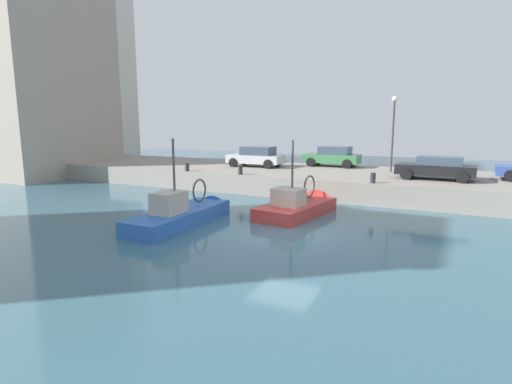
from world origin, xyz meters
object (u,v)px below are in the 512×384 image
at_px(fishing_boat_blue, 185,220).
at_px(quay_streetlamp, 393,121).
at_px(fishing_boat_red, 301,211).
at_px(parked_car_silver, 256,156).
at_px(mooring_bollard_mid, 240,170).
at_px(parked_car_green, 333,156).
at_px(parked_car_black, 437,167).
at_px(mooring_bollard_north, 187,167).
at_px(mooring_bollard_south, 373,178).

height_order(fishing_boat_blue, quay_streetlamp, quay_streetlamp).
relative_size(fishing_boat_red, parked_car_silver, 1.41).
xyz_separation_m(mooring_bollard_mid, quay_streetlamp, (5.65, -8.12, 2.98)).
relative_size(fishing_boat_red, quay_streetlamp, 1.19).
xyz_separation_m(parked_car_green, mooring_bollard_mid, (-7.06, 3.84, -0.47)).
relative_size(fishing_boat_blue, parked_car_black, 1.56).
relative_size(fishing_boat_red, parked_car_black, 1.36).
xyz_separation_m(parked_car_black, parked_car_green, (4.06, 7.10, 0.06)).
height_order(fishing_boat_blue, mooring_bollard_north, fishing_boat_blue).
bearing_deg(fishing_boat_red, mooring_bollard_north, 68.88).
distance_m(fishing_boat_red, mooring_bollard_south, 4.71).
height_order(fishing_boat_red, quay_streetlamp, quay_streetlamp).
height_order(fishing_boat_red, mooring_bollard_south, fishing_boat_red).
bearing_deg(parked_car_green, mooring_bollard_south, -149.48).
bearing_deg(mooring_bollard_north, fishing_boat_blue, -145.00).
distance_m(fishing_boat_blue, mooring_bollard_south, 10.19).
xyz_separation_m(parked_car_black, parked_car_silver, (1.51, 12.05, 0.06)).
bearing_deg(parked_car_green, mooring_bollard_north, 131.99).
height_order(mooring_bollard_mid, mooring_bollard_north, same).
height_order(mooring_bollard_south, quay_streetlamp, quay_streetlamp).
height_order(fishing_boat_red, mooring_bollard_mid, fishing_boat_red).
bearing_deg(fishing_boat_blue, mooring_bollard_south, -41.69).
xyz_separation_m(parked_car_green, quay_streetlamp, (-1.41, -4.28, 2.51)).
bearing_deg(parked_car_silver, fishing_boat_red, -141.68).
bearing_deg(mooring_bollard_mid, parked_car_black, -74.70).
bearing_deg(parked_car_silver, parked_car_black, -97.12).
relative_size(parked_car_silver, quay_streetlamp, 0.84).
bearing_deg(mooring_bollard_mid, fishing_boat_red, -124.19).
distance_m(fishing_boat_blue, parked_car_green, 14.93).
distance_m(parked_car_green, mooring_bollard_mid, 8.05).
height_order(parked_car_silver, mooring_bollard_south, parked_car_silver).
height_order(parked_car_green, quay_streetlamp, quay_streetlamp).
height_order(parked_car_silver, mooring_bollard_north, parked_car_silver).
relative_size(parked_car_silver, parked_car_green, 1.02).
relative_size(parked_car_black, mooring_bollard_mid, 7.68).
relative_size(mooring_bollard_south, quay_streetlamp, 0.11).
bearing_deg(mooring_bollard_mid, fishing_boat_blue, -170.36).
relative_size(parked_car_silver, mooring_bollard_north, 7.41).
height_order(fishing_boat_red, parked_car_green, fishing_boat_red).
distance_m(parked_car_black, parked_car_silver, 12.15).
height_order(fishing_boat_blue, fishing_boat_red, fishing_boat_blue).
height_order(parked_car_black, parked_car_green, parked_car_green).
relative_size(mooring_bollard_south, mooring_bollard_north, 1.00).
bearing_deg(parked_car_black, mooring_bollard_mid, 105.30).
distance_m(parked_car_black, mooring_bollard_north, 15.24).
bearing_deg(mooring_bollard_south, mooring_bollard_mid, 90.00).
distance_m(parked_car_green, mooring_bollard_north, 10.56).
xyz_separation_m(mooring_bollard_south, quay_streetlamp, (5.65, -0.12, 2.98)).
bearing_deg(fishing_boat_blue, parked_car_silver, 11.25).
relative_size(fishing_boat_red, parked_car_green, 1.44).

